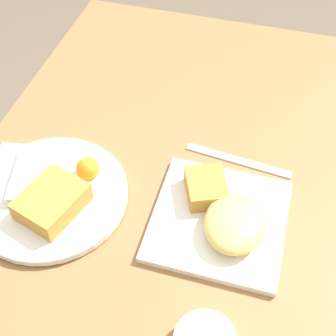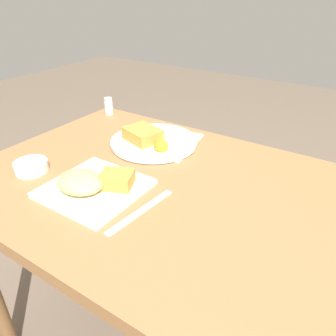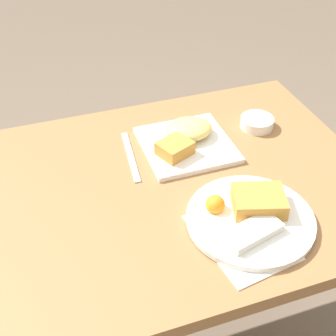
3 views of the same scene
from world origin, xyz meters
name	(u,v)px [view 3 (image 3 of 3)]	position (x,y,z in m)	size (l,w,h in m)	color
dining_table	(161,212)	(0.00, 0.00, 0.64)	(1.06, 0.75, 0.73)	olive
menu_card	(241,237)	(-0.11, 0.22, 0.73)	(0.20, 0.25, 0.00)	silver
plate_square_near	(186,139)	(-0.12, -0.13, 0.75)	(0.23, 0.23, 0.06)	white
plate_oval_far	(251,215)	(-0.15, 0.18, 0.75)	(0.28, 0.28, 0.05)	white
sauce_ramekin	(257,122)	(-0.34, -0.15, 0.75)	(0.09, 0.09, 0.03)	white
butter_knife	(131,156)	(0.04, -0.13, 0.73)	(0.04, 0.21, 0.00)	silver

